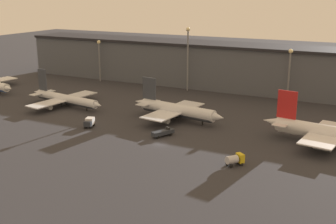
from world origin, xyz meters
TOP-DOWN VIEW (x-y plane):
  - ground at (0.00, 0.00)m, footprint 600.00×600.00m
  - terminal_building at (0.00, 80.86)m, footprint 227.96×21.45m
  - airplane_1 at (-53.73, 21.50)m, footprint 38.66×31.84m
  - airplane_2 at (-6.18, 24.17)m, footprint 37.64×29.06m
  - airplane_3 at (45.62, 20.78)m, footprint 42.47×27.38m
  - service_vehicle_0 at (-2.26, 6.38)m, footprint 5.42×7.69m
  - service_vehicle_2 at (24.99, -5.68)m, footprint 4.72×5.09m
  - service_vehicle_3 at (-28.82, 3.95)m, footprint 3.77×5.13m
  - lamp_post_0 at (-70.04, 68.17)m, footprint 1.80×1.80m
  - lamp_post_1 at (-21.50, 68.17)m, footprint 1.80×1.80m
  - lamp_post_2 at (23.61, 68.17)m, footprint 1.80×1.80m

SIDE VIEW (x-z plane):
  - ground at x=0.00m, z-range 0.00..0.00m
  - service_vehicle_0 at x=-2.26m, z-range -0.07..2.70m
  - service_vehicle_3 at x=-28.82m, z-range 0.17..3.19m
  - service_vehicle_2 at x=24.99m, z-range 0.19..3.21m
  - airplane_1 at x=-53.73m, z-range -3.80..9.78m
  - airplane_2 at x=-6.18m, z-range -3.29..10.63m
  - airplane_3 at x=45.62m, z-range -3.60..11.30m
  - terminal_building at x=0.00m, z-range 0.06..20.94m
  - lamp_post_0 at x=-70.04m, z-range 3.14..23.69m
  - lamp_post_2 at x=23.61m, z-range 3.22..24.96m
  - lamp_post_1 at x=-21.50m, z-range 3.57..32.21m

